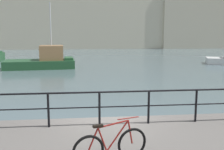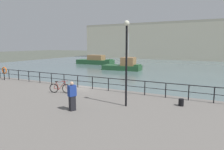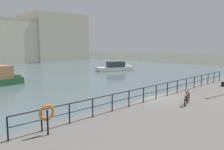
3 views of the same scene
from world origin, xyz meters
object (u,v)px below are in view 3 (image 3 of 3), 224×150
object	(u,v)px
parked_bicycle	(187,99)
mooring_bollard	(223,84)
moored_white_yacht	(115,67)
life_ring_stand	(47,114)

from	to	relation	value
parked_bicycle	mooring_bollard	distance (m)	9.00
moored_white_yacht	parked_bicycle	size ratio (longest dim) A/B	4.34
moored_white_yacht	mooring_bollard	world-z (taller)	moored_white_yacht
parked_bicycle	mooring_bollard	bearing A→B (deg)	-11.95
moored_white_yacht	mooring_bollard	distance (m)	24.34
moored_white_yacht	life_ring_stand	distance (m)	34.56
parked_bicycle	life_ring_stand	distance (m)	9.62
parked_bicycle	mooring_bollard	size ratio (longest dim) A/B	3.88
moored_white_yacht	parked_bicycle	distance (m)	29.38
moored_white_yacht	life_ring_stand	bearing A→B (deg)	-120.33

